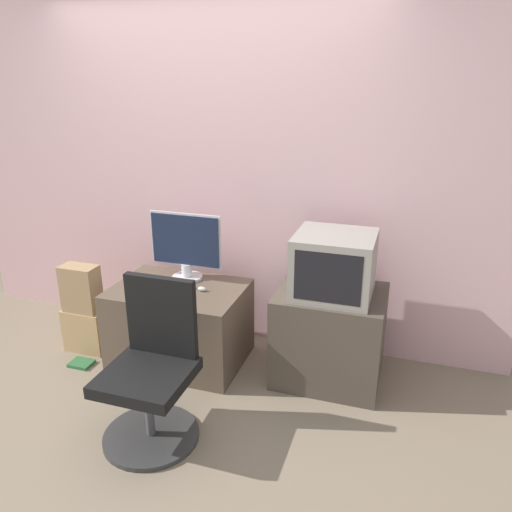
# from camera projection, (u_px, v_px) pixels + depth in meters

# --- Properties ---
(ground_plane) EXTENTS (12.00, 12.00, 0.00)m
(ground_plane) POSITION_uv_depth(u_px,v_px,m) (137.00, 429.00, 2.97)
(ground_plane) COLOR #7F705B
(wall_back) EXTENTS (4.40, 0.05, 2.60)m
(wall_back) POSITION_uv_depth(u_px,v_px,m) (215.00, 173.00, 3.71)
(wall_back) COLOR beige
(wall_back) RESTS_ON ground_plane
(desk) EXTENTS (0.92, 0.65, 0.57)m
(desk) POSITION_uv_depth(u_px,v_px,m) (180.00, 324.00, 3.61)
(desk) COLOR brown
(desk) RESTS_ON ground_plane
(side_stand) EXTENTS (0.71, 0.58, 0.64)m
(side_stand) POSITION_uv_depth(u_px,v_px,m) (329.00, 335.00, 3.38)
(side_stand) COLOR #4C4238
(side_stand) RESTS_ON ground_plane
(main_monitor) EXTENTS (0.54, 0.22, 0.50)m
(main_monitor) POSITION_uv_depth(u_px,v_px,m) (186.00, 246.00, 3.58)
(main_monitor) COLOR silver
(main_monitor) RESTS_ON desk
(keyboard) EXTENTS (0.32, 0.13, 0.01)m
(keyboard) POSITION_uv_depth(u_px,v_px,m) (171.00, 288.00, 3.49)
(keyboard) COLOR white
(keyboard) RESTS_ON desk
(mouse) EXTENTS (0.06, 0.03, 0.03)m
(mouse) POSITION_uv_depth(u_px,v_px,m) (202.00, 289.00, 3.45)
(mouse) COLOR silver
(mouse) RESTS_ON desk
(crt_tv) EXTENTS (0.50, 0.47, 0.41)m
(crt_tv) POSITION_uv_depth(u_px,v_px,m) (334.00, 265.00, 3.17)
(crt_tv) COLOR gray
(crt_tv) RESTS_ON side_stand
(office_chair) EXTENTS (0.55, 0.55, 0.93)m
(office_chair) POSITION_uv_depth(u_px,v_px,m) (152.00, 375.00, 2.82)
(office_chair) COLOR #333333
(office_chair) RESTS_ON ground_plane
(cardboard_box_lower) EXTENTS (0.32, 0.17, 0.33)m
(cardboard_box_lower) POSITION_uv_depth(u_px,v_px,m) (86.00, 330.00, 3.78)
(cardboard_box_lower) COLOR tan
(cardboard_box_lower) RESTS_ON ground_plane
(cardboard_box_upper) EXTENTS (0.27, 0.15, 0.35)m
(cardboard_box_upper) POSITION_uv_depth(u_px,v_px,m) (81.00, 289.00, 3.66)
(cardboard_box_upper) COLOR #A3845B
(cardboard_box_upper) RESTS_ON cardboard_box_lower
(book) EXTENTS (0.16, 0.13, 0.02)m
(book) POSITION_uv_depth(u_px,v_px,m) (81.00, 363.00, 3.62)
(book) COLOR #2D6638
(book) RESTS_ON ground_plane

